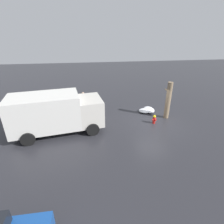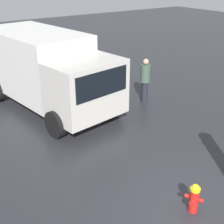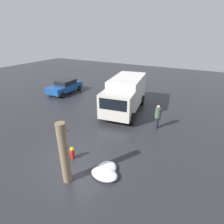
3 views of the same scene
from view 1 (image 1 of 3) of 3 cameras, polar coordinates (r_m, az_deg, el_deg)
The scene contains 7 objects.
ground_plane at distance 14.37m, azimuth 13.44°, elevation -3.58°, with size 60.00×60.00×0.00m, color #28282D.
fire_hydrant at distance 14.19m, azimuth 13.61°, elevation -2.27°, with size 0.41×0.34×0.73m.
tree_trunk at distance 14.95m, azimuth 17.85°, elevation 3.59°, with size 0.62×0.41×3.08m.
delivery_truck at distance 12.81m, azimuth -17.97°, elevation -0.01°, with size 6.53×3.45×2.84m.
pedestrian at distance 15.93m, azimuth -9.29°, elevation 3.62°, with size 0.39×0.39×1.80m.
snow_pile_by_hydrant at distance 16.10m, azimuth 10.94°, elevation 0.47°, with size 1.27×0.96×0.28m.
snow_pile_curbside at distance 16.28m, azimuth 11.94°, elevation 0.76°, with size 0.93×1.35×0.33m.
Camera 1 is at (5.00, 11.66, 6.74)m, focal length 28.00 mm.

